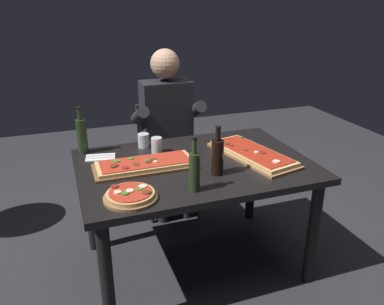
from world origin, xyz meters
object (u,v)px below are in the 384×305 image
(pizza_rectangular_left, at_px, (252,154))
(wine_bottle_dark, at_px, (194,171))
(pizza_rectangular_front, at_px, (145,165))
(pizza_round_far, at_px, (130,195))
(oil_bottle_amber, at_px, (217,156))
(dining_table, at_px, (195,177))
(diner_chair, at_px, (165,152))
(tumbler_far_side, at_px, (144,141))
(seated_diner, at_px, (168,126))
(tumbler_near_camera, at_px, (157,146))
(vinegar_bottle_green, at_px, (82,135))

(pizza_rectangular_left, distance_m, wine_bottle_dark, 0.60)
(pizza_rectangular_front, distance_m, wine_bottle_dark, 0.42)
(pizza_round_far, relative_size, oil_bottle_amber, 0.95)
(dining_table, xyz_separation_m, diner_chair, (0.05, 0.86, -0.16))
(wine_bottle_dark, bearing_deg, pizza_rectangular_left, 31.86)
(tumbler_far_side, height_order, diner_chair, diner_chair)
(dining_table, height_order, seated_diner, seated_diner)
(pizza_rectangular_front, relative_size, diner_chair, 0.70)
(pizza_rectangular_left, relative_size, oil_bottle_amber, 2.35)
(diner_chair, bearing_deg, oil_bottle_amber, -88.81)
(diner_chair, bearing_deg, tumbler_near_camera, -109.68)
(dining_table, height_order, diner_chair, diner_chair)
(vinegar_bottle_green, relative_size, diner_chair, 0.35)
(pizza_round_far, height_order, tumbler_far_side, tumbler_far_side)
(wine_bottle_dark, bearing_deg, diner_chair, 81.90)
(vinegar_bottle_green, height_order, seated_diner, seated_diner)
(tumbler_near_camera, bearing_deg, pizza_round_far, -116.90)
(dining_table, distance_m, wine_bottle_dark, 0.42)
(pizza_rectangular_left, relative_size, seated_diner, 0.51)
(pizza_round_far, height_order, seated_diner, seated_diner)
(pizza_round_far, distance_m, seated_diner, 1.17)
(dining_table, height_order, pizza_rectangular_left, pizza_rectangular_left)
(dining_table, distance_m, pizza_rectangular_front, 0.32)
(pizza_rectangular_left, distance_m, oil_bottle_amber, 0.37)
(dining_table, relative_size, wine_bottle_dark, 4.74)
(pizza_rectangular_left, bearing_deg, tumbler_near_camera, 154.55)
(pizza_round_far, xyz_separation_m, tumbler_near_camera, (0.28, 0.56, 0.03))
(dining_table, distance_m, seated_diner, 0.74)
(pizza_rectangular_front, bearing_deg, vinegar_bottle_green, 130.71)
(wine_bottle_dark, distance_m, diner_chair, 1.26)
(pizza_rectangular_front, xyz_separation_m, vinegar_bottle_green, (-0.32, 0.37, 0.10))
(pizza_rectangular_front, height_order, vinegar_bottle_green, vinegar_bottle_green)
(pizza_round_far, bearing_deg, diner_chair, 66.79)
(vinegar_bottle_green, bearing_deg, seated_diner, 26.31)
(pizza_rectangular_left, bearing_deg, tumbler_far_side, 147.37)
(seated_diner, bearing_deg, wine_bottle_dark, -98.99)
(seated_diner, bearing_deg, tumbler_far_side, -127.10)
(tumbler_near_camera, height_order, tumbler_far_side, tumbler_near_camera)
(wine_bottle_dark, bearing_deg, pizza_rectangular_front, 115.58)
(pizza_rectangular_front, distance_m, oil_bottle_amber, 0.44)
(vinegar_bottle_green, height_order, diner_chair, vinegar_bottle_green)
(wine_bottle_dark, xyz_separation_m, tumbler_far_side, (-0.11, 0.71, -0.07))
(pizza_rectangular_front, bearing_deg, pizza_round_far, -114.11)
(pizza_rectangular_left, xyz_separation_m, diner_chair, (-0.33, 0.88, -0.27))
(dining_table, relative_size, pizza_rectangular_front, 2.30)
(dining_table, relative_size, pizza_rectangular_left, 2.07)
(seated_diner, bearing_deg, pizza_rectangular_left, -66.23)
(pizza_rectangular_front, relative_size, oil_bottle_amber, 2.11)
(diner_chair, bearing_deg, pizza_round_far, -113.21)
(pizza_round_far, relative_size, vinegar_bottle_green, 0.90)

